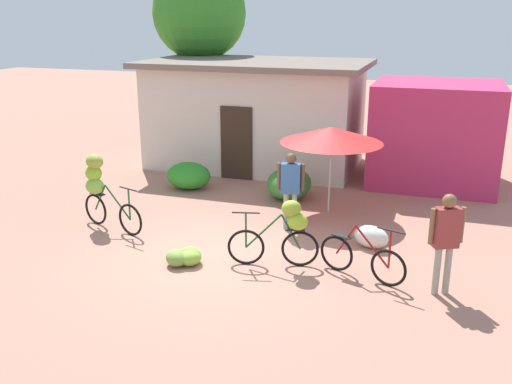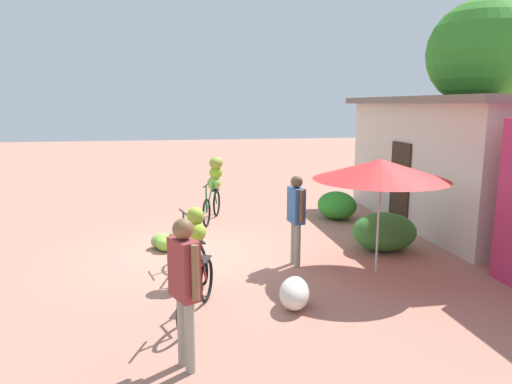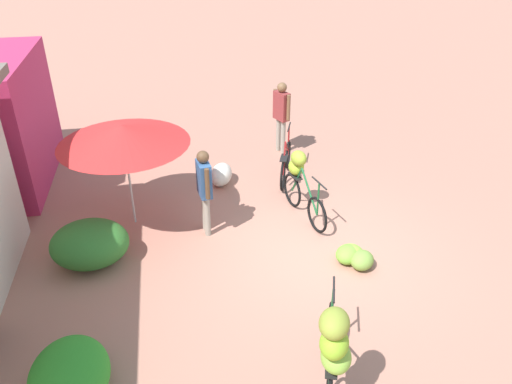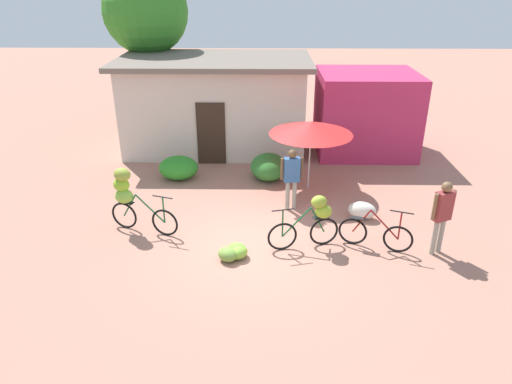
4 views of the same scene
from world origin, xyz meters
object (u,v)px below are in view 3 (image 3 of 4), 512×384
(bicycle_center_loaded, at_px, (286,163))
(person_bystander, at_px, (204,184))
(produce_sack, at_px, (221,174))
(person_vendor, at_px, (281,110))
(bicycle_near_pile, at_px, (300,180))
(market_umbrella, at_px, (123,134))
(bicycle_leftmost, at_px, (333,347))
(banana_pile_on_ground, at_px, (354,256))

(bicycle_center_loaded, bearing_deg, person_bystander, 133.56)
(produce_sack, relative_size, person_vendor, 0.41)
(bicycle_near_pile, xyz_separation_m, produce_sack, (1.38, 1.36, -0.49))
(market_umbrella, distance_m, produce_sack, 2.67)
(bicycle_leftmost, distance_m, produce_sack, 5.72)
(market_umbrella, distance_m, person_bystander, 1.64)
(bicycle_leftmost, xyz_separation_m, produce_sack, (5.64, 0.66, -0.71))
(produce_sack, distance_m, person_bystander, 1.99)
(market_umbrella, relative_size, bicycle_leftmost, 1.35)
(bicycle_leftmost, bearing_deg, bicycle_near_pile, -9.39)
(banana_pile_on_ground, xyz_separation_m, produce_sack, (3.11, 1.87, 0.07))
(market_umbrella, xyz_separation_m, person_vendor, (2.53, -3.37, -0.75))
(market_umbrella, relative_size, produce_sack, 3.28)
(market_umbrella, relative_size, bicycle_center_loaded, 1.47)
(bicycle_near_pile, bearing_deg, market_umbrella, 86.74)
(banana_pile_on_ground, xyz_separation_m, person_vendor, (4.44, 0.29, 0.91))
(bicycle_near_pile, relative_size, banana_pile_on_ground, 2.04)
(banana_pile_on_ground, bearing_deg, person_bystander, 60.33)
(bicycle_near_pile, relative_size, person_vendor, 0.94)
(market_umbrella, bearing_deg, person_bystander, -113.49)
(bicycle_near_pile, distance_m, bicycle_center_loaded, 1.44)
(bicycle_leftmost, xyz_separation_m, person_bystander, (3.87, 1.13, 0.08))
(market_umbrella, relative_size, banana_pile_on_ground, 2.90)
(bicycle_leftmost, bearing_deg, market_umbrella, 28.81)
(bicycle_leftmost, xyz_separation_m, banana_pile_on_ground, (2.54, -1.21, -0.78))
(bicycle_near_pile, bearing_deg, bicycle_leftmost, 170.61)
(bicycle_leftmost, bearing_deg, person_vendor, -7.56)
(bicycle_center_loaded, height_order, banana_pile_on_ground, bicycle_center_loaded)
(bicycle_center_loaded, distance_m, banana_pile_on_ground, 3.17)
(bicycle_leftmost, bearing_deg, banana_pile_on_ground, -25.60)
(market_umbrella, xyz_separation_m, bicycle_near_pile, (-0.18, -3.15, -1.10))
(person_vendor, bearing_deg, produce_sack, 130.08)
(bicycle_center_loaded, bearing_deg, banana_pile_on_ground, -171.48)
(person_vendor, bearing_deg, market_umbrella, 126.93)
(bicycle_near_pile, bearing_deg, banana_pile_on_ground, -163.55)
(bicycle_near_pile, distance_m, banana_pile_on_ground, 1.89)
(bicycle_leftmost, height_order, bicycle_near_pile, bicycle_leftmost)
(bicycle_center_loaded, relative_size, person_vendor, 0.91)
(person_vendor, bearing_deg, banana_pile_on_ground, -176.26)
(bicycle_center_loaded, relative_size, person_bystander, 0.95)
(market_umbrella, distance_m, banana_pile_on_ground, 4.45)
(bicycle_center_loaded, height_order, produce_sack, bicycle_center_loaded)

